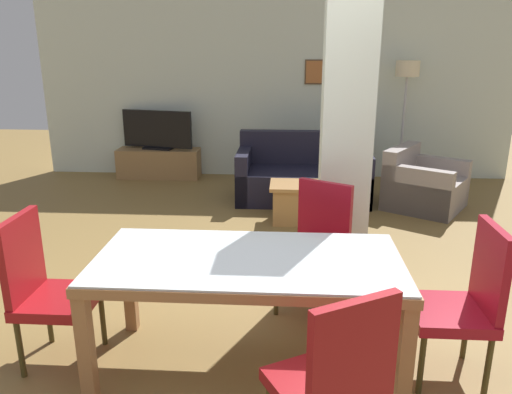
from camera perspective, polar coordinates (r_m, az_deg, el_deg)
name	(u,v)px	position (r m, az deg, el deg)	size (l,w,h in m)	color
ground_plane	(248,366)	(3.40, -0.87, -18.78)	(18.00, 18.00, 0.00)	olive
back_wall	(274,89)	(7.76, 2.08, 12.28)	(7.20, 0.09, 2.70)	silver
divider_pillar	(347,126)	(4.19, 10.31, 7.97)	(0.41, 0.32, 2.70)	silver
dining_table	(248,280)	(3.08, -0.92, -9.44)	(1.86, 0.90, 0.77)	#996740
dining_chair_head_right	(465,298)	(3.29, 22.80, -10.62)	(0.46, 0.46, 1.00)	maroon
dining_chair_far_right	(317,243)	(3.85, 6.93, -5.28)	(0.63, 0.63, 1.00)	maroon
dining_chair_near_right	(335,379)	(2.43, 8.99, -19.88)	(0.63, 0.63, 1.00)	maroon
dining_chair_head_left	(45,285)	(3.46, -23.01, -9.27)	(0.46, 0.46, 1.00)	maroon
sofa	(303,177)	(6.67, 5.35, 2.24)	(1.72, 0.89, 0.87)	black
armchair	(423,187)	(6.64, 18.50, 1.10)	(1.19, 1.19, 0.76)	gray
coffee_table	(304,202)	(5.83, 5.52, -0.61)	(0.79, 0.50, 0.46)	#A0703D
bottle	(323,174)	(5.81, 7.67, 2.58)	(0.07, 0.07, 0.27)	#B2B7BC
tv_stand	(159,163)	(7.91, -11.02, 3.81)	(1.26, 0.40, 0.45)	olive
tv_screen	(157,130)	(7.82, -11.23, 7.47)	(1.11, 0.29, 0.59)	black
floor_lamp	(407,81)	(7.60, 16.84, 12.61)	(0.33, 0.33, 1.78)	#B7B7BC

